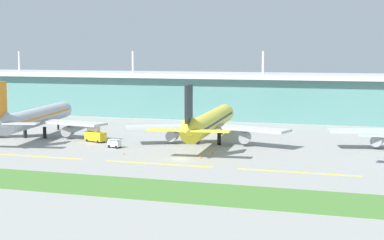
% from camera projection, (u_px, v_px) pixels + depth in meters
% --- Properties ---
extents(ground_plane, '(600.00, 600.00, 0.00)m').
position_uv_depth(ground_plane, '(180.00, 159.00, 158.12)').
color(ground_plane, gray).
extents(terminal_building, '(288.00, 34.00, 27.34)m').
position_uv_depth(terminal_building, '(266.00, 96.00, 253.51)').
color(terminal_building, slate).
rests_on(terminal_building, ground).
extents(airliner_near, '(47.82, 60.43, 18.90)m').
position_uv_depth(airliner_near, '(36.00, 117.00, 198.01)').
color(airliner_near, '#ADB2BC').
rests_on(airliner_near, ground).
extents(airliner_middle, '(48.49, 65.45, 18.90)m').
position_uv_depth(airliner_middle, '(209.00, 122.00, 184.01)').
color(airliner_middle, yellow).
rests_on(airliner_middle, ground).
extents(taxiway_stripe_mid_west, '(28.00, 0.70, 0.04)m').
position_uv_depth(taxiway_stripe_mid_west, '(36.00, 156.00, 162.53)').
color(taxiway_stripe_mid_west, yellow).
rests_on(taxiway_stripe_mid_west, ground).
extents(taxiway_stripe_centre, '(28.00, 0.70, 0.04)m').
position_uv_depth(taxiway_stripe_centre, '(158.00, 164.00, 151.71)').
color(taxiway_stripe_centre, yellow).
rests_on(taxiway_stripe_centre, ground).
extents(taxiway_stripe_mid_east, '(28.00, 0.70, 0.04)m').
position_uv_depth(taxiway_stripe_mid_east, '(298.00, 172.00, 140.88)').
color(taxiway_stripe_mid_east, yellow).
rests_on(taxiway_stripe_mid_east, ground).
extents(grass_verge, '(300.00, 18.00, 0.10)m').
position_uv_depth(grass_verge, '(122.00, 187.00, 125.51)').
color(grass_verge, '#477A33').
rests_on(grass_verge, ground).
extents(baggage_cart, '(3.90, 2.66, 2.48)m').
position_uv_depth(baggage_cart, '(114.00, 143.00, 176.91)').
color(baggage_cart, silver).
rests_on(baggage_cart, ground).
extents(fuel_truck, '(7.65, 5.16, 4.95)m').
position_uv_depth(fuel_truck, '(95.00, 134.00, 188.64)').
color(fuel_truck, gold).
rests_on(fuel_truck, ground).
extents(safety_cone_left_wingtip, '(0.56, 0.56, 0.70)m').
position_uv_depth(safety_cone_left_wingtip, '(212.00, 153.00, 166.30)').
color(safety_cone_left_wingtip, orange).
rests_on(safety_cone_left_wingtip, ground).
extents(safety_cone_nose_front, '(0.56, 0.56, 0.70)m').
position_uv_depth(safety_cone_nose_front, '(200.00, 157.00, 159.58)').
color(safety_cone_nose_front, orange).
rests_on(safety_cone_nose_front, ground).
extents(safety_cone_right_wingtip, '(0.56, 0.56, 0.70)m').
position_uv_depth(safety_cone_right_wingtip, '(123.00, 153.00, 165.15)').
color(safety_cone_right_wingtip, orange).
rests_on(safety_cone_right_wingtip, ground).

